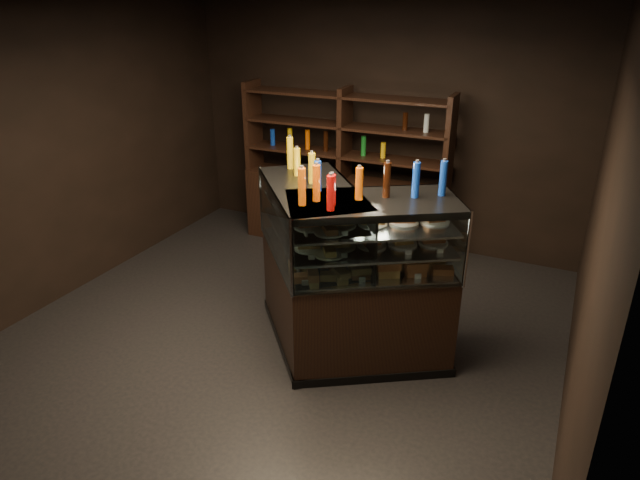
# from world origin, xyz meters

# --- Properties ---
(ground) EXTENTS (5.00, 5.00, 0.00)m
(ground) POSITION_xyz_m (0.00, 0.00, 0.00)
(ground) COLOR black
(ground) RESTS_ON ground
(room_shell) EXTENTS (5.02, 5.02, 3.01)m
(room_shell) POSITION_xyz_m (0.00, 0.00, 1.94)
(room_shell) COLOR black
(room_shell) RESTS_ON ground
(display_case) EXTENTS (2.07, 1.52, 1.52)m
(display_case) POSITION_xyz_m (0.59, -0.09, 0.51)
(display_case) COLOR black
(display_case) RESTS_ON ground
(food_display) EXTENTS (1.66, 1.07, 0.47)m
(food_display) POSITION_xyz_m (0.59, -0.10, 1.16)
(food_display) COLOR #DE834F
(food_display) RESTS_ON display_case
(bottles_top) EXTENTS (1.49, 0.93, 0.30)m
(bottles_top) POSITION_xyz_m (0.59, -0.09, 1.66)
(bottles_top) COLOR #B20C0A
(bottles_top) RESTS_ON display_case
(potted_conifer) EXTENTS (0.37, 0.37, 0.80)m
(potted_conifer) POSITION_xyz_m (0.47, 1.40, 0.45)
(potted_conifer) COLOR black
(potted_conifer) RESTS_ON ground
(back_shelving) EXTENTS (2.58, 0.47, 2.00)m
(back_shelving) POSITION_xyz_m (-0.29, 2.05, 0.60)
(back_shelving) COLOR black
(back_shelving) RESTS_ON ground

